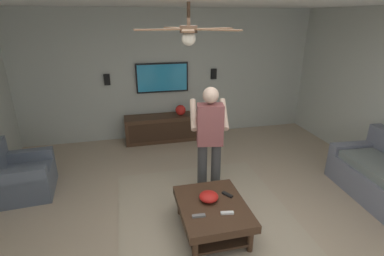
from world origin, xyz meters
name	(u,v)px	position (x,y,z in m)	size (l,w,h in m)	color
ground_plane	(214,224)	(0.00, 0.00, 0.00)	(7.60, 7.60, 0.00)	tan
wall_back_tv	(171,75)	(3.22, 0.00, 1.34)	(0.10, 6.43, 2.68)	#B2B7AD
area_rug	(207,220)	(0.09, 0.07, 0.01)	(2.80, 2.28, 0.01)	tan
armchair	(20,177)	(1.34, 2.60, 0.28)	(0.86, 0.86, 0.82)	slate
coffee_table	(212,211)	(-0.11, 0.07, 0.30)	(1.00, 0.80, 0.40)	#422B1C
media_console	(166,128)	(2.88, 0.20, 0.28)	(0.45, 1.70, 0.55)	#422B1C
tv	(162,78)	(3.12, 0.20, 1.31)	(0.05, 1.09, 0.61)	black
person_standing	(210,136)	(0.72, -0.13, 0.93)	(0.60, 0.61, 1.64)	#3F3F3F
bowl	(209,197)	(-0.03, 0.09, 0.45)	(0.24, 0.24, 0.11)	red
remote_white	(227,213)	(-0.32, -0.04, 0.41)	(0.15, 0.04, 0.02)	white
remote_black	(227,194)	(0.02, -0.17, 0.41)	(0.15, 0.04, 0.02)	black
remote_grey	(199,216)	(-0.30, 0.29, 0.41)	(0.15, 0.04, 0.02)	slate
vase_round	(181,110)	(2.85, -0.13, 0.66)	(0.22, 0.22, 0.22)	red
wall_speaker_left	(214,74)	(3.14, -0.93, 1.34)	(0.06, 0.12, 0.22)	black
wall_speaker_right	(107,80)	(3.14, 1.31, 1.32)	(0.06, 0.12, 0.22)	black
ceiling_fan	(189,32)	(0.37, 0.24, 2.35)	(1.20, 1.18, 0.46)	#4C3828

